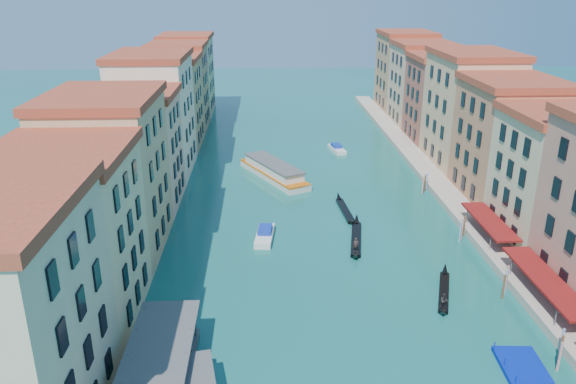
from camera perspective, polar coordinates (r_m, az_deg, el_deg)
The scene contains 14 objects.
left_bank_palazzos at distance 95.83m, azimuth -14.06°, elevation 6.43°, with size 12.80×128.40×21.00m.
right_bank_palazzos at distance 101.26m, azimuth 19.03°, elevation 6.68°, with size 12.80×128.40×21.00m.
quay at distance 101.11m, azimuth 14.20°, elevation 1.70°, with size 4.00×140.00×1.00m, color #A39583.
restaurant_awnings at distance 64.46m, azimuth 24.97°, elevation -8.36°, with size 3.20×44.55×3.12m.
vaporetto_stop at distance 50.03m, azimuth -13.01°, elevation -17.79°, with size 5.40×16.40×3.65m.
mooring_poles_right at distance 68.51m, azimuth 20.30°, elevation -7.53°, with size 1.44×54.24×3.20m.
mooring_poles_left at distance 50.62m, azimuth -15.92°, elevation -17.78°, with size 0.24×8.24×3.20m.
vaporetto_far at distance 97.93m, azimuth -1.47°, elevation 2.18°, with size 12.13×18.31×2.74m.
gondola_fore at distance 74.76m, azimuth 6.93°, elevation -4.63°, with size 3.29×13.27×2.66m.
gondola_right at distance 64.44m, azimuth 15.57°, elevation -9.69°, with size 4.33×10.84×2.23m.
gondola_far at distance 83.98m, azimuth 5.79°, elevation -1.77°, with size 1.71×11.73×1.66m.
motorboat_mid at distance 75.02m, azimuth -2.37°, elevation -4.32°, with size 2.87×6.99×1.41m.
motorboat_far at distance 114.38m, azimuth 4.99°, elevation 4.44°, with size 3.18×6.60×1.31m.
blue_dock at distance 55.77m, azimuth 22.71°, elevation -16.09°, with size 4.06×5.78×0.46m.
Camera 1 is at (-7.05, -26.57, 32.02)m, focal length 35.00 mm.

